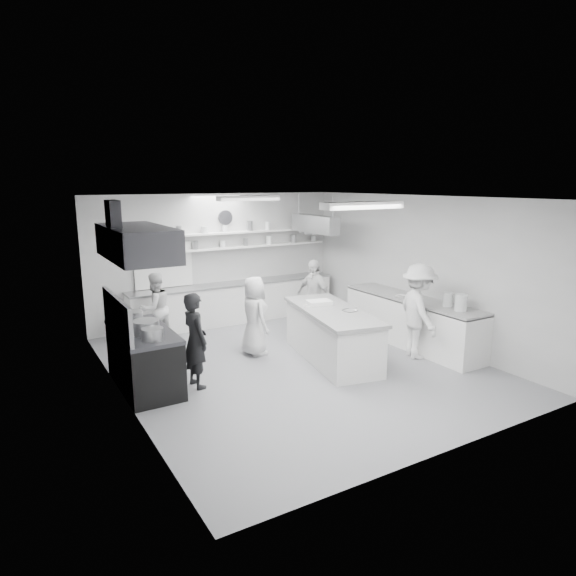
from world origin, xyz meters
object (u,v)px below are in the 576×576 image
back_counter (235,303)px  cook_back (155,308)px  cook_stove (195,340)px  stove (144,360)px  prep_island (332,336)px  right_counter (411,322)px

back_counter → cook_back: (-2.09, -0.66, 0.28)m
back_counter → cook_back: bearing=-162.5°
back_counter → cook_back: cook_back is taller
cook_stove → cook_back: size_ratio=1.06×
stove → cook_stove: cook_stove is taller
stove → prep_island: size_ratio=0.73×
stove → cook_back: cook_back is taller
cook_stove → cook_back: cook_stove is taller
cook_stove → stove: bearing=54.1°
prep_island → right_counter: bearing=7.8°
right_counter → cook_stove: bearing=177.6°
back_counter → right_counter: 4.13m
stove → prep_island: (3.35, -0.48, 0.01)m
cook_stove → cook_back: (0.08, 2.55, -0.04)m
right_counter → cook_stove: (-4.53, 0.19, 0.31)m
stove → cook_stove: size_ratio=1.16×
back_counter → cook_back: size_ratio=3.40×
back_counter → cook_back: 2.21m
stove → right_counter: (5.25, -0.60, 0.02)m
back_counter → cook_stove: bearing=-124.2°
stove → cook_back: 2.31m
cook_stove → right_counter: bearing=-99.0°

